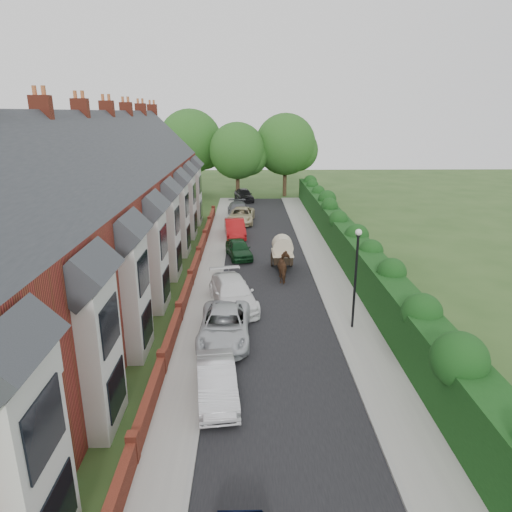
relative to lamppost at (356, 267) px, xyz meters
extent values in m
plane|color=#2D4C1E|center=(-3.40, -4.00, -3.30)|extent=(140.00, 140.00, 0.00)
cube|color=black|center=(-3.90, 7.00, -3.29)|extent=(6.00, 58.00, 0.02)
cube|color=gray|center=(0.20, 7.00, -3.24)|extent=(2.20, 58.00, 0.12)
cube|color=gray|center=(-7.75, 7.00, -3.24)|extent=(1.70, 58.00, 0.12)
cube|color=gray|center=(-0.85, 7.00, -3.23)|extent=(0.18, 58.00, 0.13)
cube|color=gray|center=(-6.95, 7.00, -3.23)|extent=(0.18, 58.00, 0.13)
cube|color=#113611|center=(2.00, 7.00, -2.05)|extent=(1.50, 58.00, 2.50)
cube|color=#9C2F27|center=(-14.40, 6.00, -0.05)|extent=(8.00, 40.00, 6.50)
cube|color=#2B2E33|center=(-14.40, 6.00, 3.20)|extent=(8.00, 40.20, 8.00)
cube|color=silver|center=(-10.05, -12.10, -0.70)|extent=(0.70, 2.40, 5.20)
cube|color=black|center=(-9.68, -12.10, -1.90)|extent=(0.06, 1.80, 1.60)
cube|color=black|center=(-9.68, -12.10, 0.50)|extent=(0.06, 1.80, 1.60)
cube|color=#2B2E33|center=(-10.20, -12.10, 2.30)|extent=(1.70, 2.60, 1.70)
cube|color=#3F2D2D|center=(-10.36, -10.00, -2.25)|extent=(0.08, 0.90, 2.10)
cube|color=silver|center=(-10.35, -10.10, 1.10)|extent=(0.12, 1.20, 1.60)
cube|color=silver|center=(-10.05, -7.10, -0.70)|extent=(0.70, 2.40, 5.20)
cube|color=black|center=(-9.68, -7.10, -1.90)|extent=(0.06, 1.80, 1.60)
cube|color=black|center=(-9.68, -7.10, 0.50)|extent=(0.06, 1.80, 1.60)
cube|color=#2B2E33|center=(-10.20, -7.10, 2.30)|extent=(1.70, 2.60, 1.70)
cube|color=#3F2D2D|center=(-10.36, -5.00, -2.25)|extent=(0.08, 0.90, 2.10)
cube|color=silver|center=(-10.35, -5.10, 1.10)|extent=(0.12, 1.20, 1.60)
cube|color=silver|center=(-10.05, -2.10, -0.70)|extent=(0.70, 2.40, 5.20)
cube|color=black|center=(-9.68, -2.10, -1.90)|extent=(0.06, 1.80, 1.60)
cube|color=black|center=(-9.68, -2.10, 0.50)|extent=(0.06, 1.80, 1.60)
cube|color=#2B2E33|center=(-10.20, -2.10, 2.30)|extent=(1.70, 2.60, 1.70)
cube|color=#3F2D2D|center=(-10.36, 0.00, -2.25)|extent=(0.08, 0.90, 2.10)
cube|color=silver|center=(-10.35, -0.10, 1.10)|extent=(0.12, 1.20, 1.60)
cube|color=silver|center=(-10.05, 2.90, -0.70)|extent=(0.70, 2.40, 5.20)
cube|color=black|center=(-9.68, 2.90, -1.90)|extent=(0.06, 1.80, 1.60)
cube|color=black|center=(-9.68, 2.90, 0.50)|extent=(0.06, 1.80, 1.60)
cube|color=#2B2E33|center=(-10.20, 2.90, 2.30)|extent=(1.70, 2.60, 1.70)
cube|color=#3F2D2D|center=(-10.36, 5.00, -2.25)|extent=(0.08, 0.90, 2.10)
cube|color=silver|center=(-10.35, 4.90, 1.10)|extent=(0.12, 1.20, 1.60)
cube|color=silver|center=(-10.05, 7.90, -0.70)|extent=(0.70, 2.40, 5.20)
cube|color=black|center=(-9.68, 7.90, -1.90)|extent=(0.06, 1.80, 1.60)
cube|color=black|center=(-9.68, 7.90, 0.50)|extent=(0.06, 1.80, 1.60)
cube|color=#2B2E33|center=(-10.20, 7.90, 2.30)|extent=(1.70, 2.60, 1.70)
cube|color=#3F2D2D|center=(-10.36, 10.00, -2.25)|extent=(0.08, 0.90, 2.10)
cube|color=silver|center=(-10.35, 9.90, 1.10)|extent=(0.12, 1.20, 1.60)
cube|color=silver|center=(-10.05, 12.90, -0.70)|extent=(0.70, 2.40, 5.20)
cube|color=black|center=(-9.68, 12.90, -1.90)|extent=(0.06, 1.80, 1.60)
cube|color=black|center=(-9.68, 12.90, 0.50)|extent=(0.06, 1.80, 1.60)
cube|color=#2B2E33|center=(-10.20, 12.90, 2.30)|extent=(1.70, 2.60, 1.70)
cube|color=#3F2D2D|center=(-10.36, 15.00, -2.25)|extent=(0.08, 0.90, 2.10)
cube|color=silver|center=(-10.35, 14.90, 1.10)|extent=(0.12, 1.20, 1.60)
cube|color=silver|center=(-10.05, 17.90, -0.70)|extent=(0.70, 2.40, 5.20)
cube|color=black|center=(-9.68, 17.90, -1.90)|extent=(0.06, 1.80, 1.60)
cube|color=black|center=(-9.68, 17.90, 0.50)|extent=(0.06, 1.80, 1.60)
cube|color=#2B2E33|center=(-10.20, 17.90, 2.30)|extent=(1.70, 2.60, 1.70)
cube|color=#3F2D2D|center=(-10.36, 20.00, -2.25)|extent=(0.08, 0.90, 2.10)
cube|color=silver|center=(-10.35, 19.90, 1.10)|extent=(0.12, 1.20, 1.60)
cube|color=silver|center=(-10.05, 22.90, -0.70)|extent=(0.70, 2.40, 5.20)
cube|color=black|center=(-9.68, 22.90, -1.90)|extent=(0.06, 1.80, 1.60)
cube|color=black|center=(-9.68, 22.90, 0.50)|extent=(0.06, 1.80, 1.60)
cube|color=#2B2E33|center=(-10.20, 22.90, 2.30)|extent=(1.70, 2.60, 1.70)
cube|color=#3F2D2D|center=(-10.36, 25.00, -2.25)|extent=(0.08, 0.90, 2.10)
cube|color=silver|center=(-10.35, 24.90, 1.10)|extent=(0.12, 1.20, 1.60)
cube|color=maroon|center=(-14.40, 1.00, 7.00)|extent=(0.90, 0.50, 1.60)
cylinder|color=#A75B32|center=(-14.60, 1.00, 7.95)|extent=(0.20, 0.20, 0.50)
cylinder|color=#A75B32|center=(-14.20, 1.00, 7.95)|extent=(0.20, 0.20, 0.50)
cube|color=maroon|center=(-14.40, 6.00, 7.00)|extent=(0.90, 0.50, 1.60)
cylinder|color=#A75B32|center=(-14.60, 6.00, 7.95)|extent=(0.20, 0.20, 0.50)
cylinder|color=#A75B32|center=(-14.20, 6.00, 7.95)|extent=(0.20, 0.20, 0.50)
cube|color=maroon|center=(-14.40, 11.00, 7.00)|extent=(0.90, 0.50, 1.60)
cylinder|color=#A75B32|center=(-14.60, 11.00, 7.95)|extent=(0.20, 0.20, 0.50)
cylinder|color=#A75B32|center=(-14.20, 11.00, 7.95)|extent=(0.20, 0.20, 0.50)
cube|color=maroon|center=(-14.40, 16.00, 7.00)|extent=(0.90, 0.50, 1.60)
cylinder|color=#A75B32|center=(-14.60, 16.00, 7.95)|extent=(0.20, 0.20, 0.50)
cylinder|color=#A75B32|center=(-14.20, 16.00, 7.95)|extent=(0.20, 0.20, 0.50)
cube|color=maroon|center=(-14.40, 21.00, 7.00)|extent=(0.90, 0.50, 1.60)
cylinder|color=#A75B32|center=(-14.60, 21.00, 7.95)|extent=(0.20, 0.20, 0.50)
cylinder|color=#A75B32|center=(-14.20, 21.00, 7.95)|extent=(0.20, 0.20, 0.50)
cube|color=maroon|center=(-14.40, 26.00, 7.00)|extent=(0.90, 0.50, 1.60)
cylinder|color=#A75B32|center=(-14.60, 26.00, 7.95)|extent=(0.20, 0.20, 0.50)
cylinder|color=#A75B32|center=(-14.20, 26.00, 7.95)|extent=(0.20, 0.20, 0.50)
cube|color=maroon|center=(-8.75, -6.50, -2.85)|extent=(0.30, 4.70, 0.90)
cube|color=maroon|center=(-8.75, -1.50, -2.85)|extent=(0.30, 4.70, 0.90)
cube|color=maroon|center=(-8.75, 3.50, -2.85)|extent=(0.30, 4.70, 0.90)
cube|color=maroon|center=(-8.75, 8.50, -2.85)|extent=(0.30, 4.70, 0.90)
cube|color=maroon|center=(-8.75, 13.50, -2.85)|extent=(0.30, 4.70, 0.90)
cube|color=maroon|center=(-8.75, 18.50, -2.85)|extent=(0.30, 4.70, 0.90)
cube|color=maroon|center=(-8.75, 23.50, -2.85)|extent=(0.30, 4.70, 0.90)
cube|color=maroon|center=(-8.75, -9.00, -2.75)|extent=(0.35, 0.35, 1.10)
cube|color=maroon|center=(-8.75, -4.00, -2.75)|extent=(0.35, 0.35, 1.10)
cube|color=maroon|center=(-8.75, 1.00, -2.75)|extent=(0.35, 0.35, 1.10)
cube|color=maroon|center=(-8.75, 6.00, -2.75)|extent=(0.35, 0.35, 1.10)
cube|color=maroon|center=(-8.75, 11.00, -2.75)|extent=(0.35, 0.35, 1.10)
cube|color=maroon|center=(-8.75, 16.00, -2.75)|extent=(0.35, 0.35, 1.10)
cube|color=maroon|center=(-8.75, 21.00, -2.75)|extent=(0.35, 0.35, 1.10)
cube|color=maroon|center=(-8.75, 26.00, -2.75)|extent=(0.35, 0.35, 1.10)
cylinder|color=black|center=(0.00, 0.00, -0.90)|extent=(0.12, 0.12, 4.80)
cylinder|color=black|center=(0.00, 0.00, 1.55)|extent=(0.20, 0.20, 0.10)
sphere|color=silver|center=(0.00, 0.00, 1.70)|extent=(0.32, 0.32, 0.32)
cylinder|color=#332316|center=(-6.40, 36.00, -0.92)|extent=(0.50, 0.50, 4.75)
sphere|color=#26501A|center=(-6.40, 36.00, 2.59)|extent=(6.80, 6.80, 6.80)
sphere|color=#26501A|center=(-5.04, 36.30, 1.93)|extent=(4.76, 4.76, 4.76)
cylinder|color=#332316|center=(-0.40, 38.00, -0.67)|extent=(0.50, 0.50, 5.25)
sphere|color=#26501A|center=(-0.40, 38.00, 3.21)|extent=(7.60, 7.60, 7.60)
sphere|color=#26501A|center=(1.12, 38.30, 2.48)|extent=(5.32, 5.32, 5.32)
cylinder|color=#332316|center=(-12.40, 39.00, -0.55)|extent=(0.50, 0.50, 5.50)
sphere|color=#26501A|center=(-12.40, 39.00, 3.52)|extent=(8.00, 8.00, 8.00)
sphere|color=#26501A|center=(-10.80, 39.30, 2.75)|extent=(5.60, 5.60, 5.60)
imported|color=silver|center=(-6.40, -5.61, -2.62)|extent=(1.92, 4.25, 1.35)
imported|color=silver|center=(-6.32, -0.96, -2.58)|extent=(2.43, 5.18, 1.43)
imported|color=white|center=(-6.05, 3.00, -2.53)|extent=(3.28, 5.63, 1.53)
imported|color=#0F3418|center=(-5.88, 11.90, -2.62)|extent=(2.39, 4.19, 1.35)
imported|color=maroon|center=(-6.30, 17.80, -2.53)|extent=(2.07, 4.80, 1.54)
imported|color=#CABB91|center=(-5.81, 23.09, -2.57)|extent=(2.74, 5.36, 1.45)
imported|color=slate|center=(-6.13, 25.40, -2.54)|extent=(2.55, 5.38, 1.51)
imported|color=black|center=(-5.63, 34.60, -2.54)|extent=(2.75, 4.75, 1.52)
imported|color=#442919|center=(-2.83, 6.99, -2.43)|extent=(1.06, 2.10, 1.73)
cube|color=black|center=(-2.83, 9.18, -2.39)|extent=(1.29, 2.14, 0.54)
cylinder|color=#C3B597|center=(-2.83, 9.18, -1.64)|extent=(1.39, 1.34, 1.39)
cube|color=#C3B597|center=(-2.83, 9.18, -2.12)|extent=(1.41, 2.20, 0.04)
cylinder|color=black|center=(-3.53, 9.82, -2.81)|extent=(0.09, 0.96, 0.96)
cylinder|color=black|center=(-2.13, 9.82, -2.81)|extent=(0.09, 0.96, 0.96)
cylinder|color=black|center=(-3.20, 8.00, -2.33)|extent=(0.06, 1.93, 0.06)
cylinder|color=black|center=(-2.45, 8.00, -2.33)|extent=(0.06, 1.93, 0.06)
camera|label=1|loc=(-5.20, -20.58, 7.08)|focal=32.00mm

